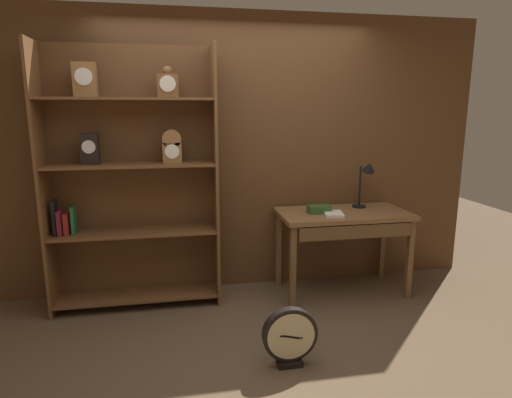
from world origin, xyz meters
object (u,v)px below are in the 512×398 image
at_px(toolbox_small, 319,209).
at_px(round_clock_large, 290,336).
at_px(open_repair_manual, 334,214).
at_px(desk_lamp, 366,177).
at_px(workbench, 344,223).
at_px(bookshelf, 131,180).

bearing_deg(toolbox_small, round_clock_large, -117.15).
bearing_deg(round_clock_large, toolbox_small, 62.85).
relative_size(toolbox_small, open_repair_manual, 0.93).
xyz_separation_m(desk_lamp, open_repair_manual, (-0.40, -0.23, -0.29)).
bearing_deg(open_repair_manual, desk_lamp, 40.70).
xyz_separation_m(workbench, toolbox_small, (-0.24, 0.02, 0.13)).
distance_m(desk_lamp, round_clock_large, 1.84).
relative_size(desk_lamp, round_clock_large, 1.11).
height_order(bookshelf, toolbox_small, bookshelf).
bearing_deg(open_repair_manual, workbench, 43.71).
bearing_deg(open_repair_manual, toolbox_small, 146.39).
xyz_separation_m(workbench, open_repair_manual, (-0.14, -0.09, 0.11)).
distance_m(toolbox_small, open_repair_manual, 0.15).
xyz_separation_m(toolbox_small, round_clock_large, (-0.56, -1.09, -0.61)).
xyz_separation_m(bookshelf, toolbox_small, (1.66, -0.11, -0.31)).
xyz_separation_m(bookshelf, workbench, (1.90, -0.13, -0.44)).
bearing_deg(toolbox_small, open_repair_manual, -44.94).
bearing_deg(round_clock_large, bookshelf, 132.47).
bearing_deg(bookshelf, toolbox_small, -3.80).
bearing_deg(workbench, open_repair_manual, -147.62).
relative_size(workbench, toolbox_small, 5.90).
relative_size(bookshelf, open_repair_manual, 10.25).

